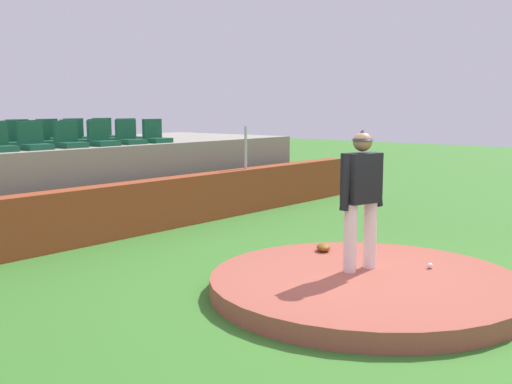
# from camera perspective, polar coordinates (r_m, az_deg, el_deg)

# --- Properties ---
(ground_plane) EXTENTS (60.00, 60.00, 0.00)m
(ground_plane) POSITION_cam_1_polar(r_m,az_deg,el_deg) (7.89, 10.09, -9.27)
(ground_plane) COLOR #397929
(pitchers_mound) EXTENTS (3.89, 3.89, 0.23)m
(pitchers_mound) POSITION_cam_1_polar(r_m,az_deg,el_deg) (7.86, 10.11, -8.48)
(pitchers_mound) COLOR #A34F3F
(pitchers_mound) RESTS_ON ground_plane
(pitcher) EXTENTS (0.74, 0.38, 1.80)m
(pitcher) POSITION_cam_1_polar(r_m,az_deg,el_deg) (7.92, 9.76, 0.22)
(pitcher) COLOR white
(pitcher) RESTS_ON pitchers_mound
(baseball) EXTENTS (0.07, 0.07, 0.07)m
(baseball) POSITION_cam_1_polar(r_m,az_deg,el_deg) (8.36, 15.85, -6.60)
(baseball) COLOR white
(baseball) RESTS_ON pitchers_mound
(fielding_glove) EXTENTS (0.36, 0.34, 0.11)m
(fielding_glove) POSITION_cam_1_polar(r_m,az_deg,el_deg) (9.05, 6.29, -5.13)
(fielding_glove) COLOR brown
(fielding_glove) RESTS_ON pitchers_mound
(brick_barrier) EXTENTS (14.40, 0.40, 0.96)m
(brick_barrier) POSITION_cam_1_polar(r_m,az_deg,el_deg) (11.12, -13.19, -1.79)
(brick_barrier) COLOR #9A4022
(brick_barrier) RESTS_ON ground_plane
(fence_post_right) EXTENTS (0.06, 0.06, 0.94)m
(fence_post_right) POSITION_cam_1_polar(r_m,az_deg,el_deg) (13.48, -0.96, 4.15)
(fence_post_right) COLOR silver
(fence_post_right) RESTS_ON brick_barrier
(bleacher_platform) EXTENTS (12.39, 4.12, 1.56)m
(bleacher_platform) POSITION_cam_1_polar(r_m,az_deg,el_deg) (13.39, -20.43, 0.83)
(bleacher_platform) COLOR gray
(bleacher_platform) RESTS_ON ground_plane
(stadium_chair_2) EXTENTS (0.48, 0.44, 0.50)m
(stadium_chair_2) POSITION_cam_1_polar(r_m,az_deg,el_deg) (11.65, -19.97, 4.49)
(stadium_chair_2) COLOR #175337
(stadium_chair_2) RESTS_ON bleacher_platform
(stadium_chair_3) EXTENTS (0.48, 0.44, 0.50)m
(stadium_chair_3) POSITION_cam_1_polar(r_m,az_deg,el_deg) (12.04, -16.98, 4.71)
(stadium_chair_3) COLOR #175337
(stadium_chair_3) RESTS_ON bleacher_platform
(stadium_chair_4) EXTENTS (0.48, 0.44, 0.50)m
(stadium_chair_4) POSITION_cam_1_polar(r_m,az_deg,el_deg) (12.40, -14.14, 4.91)
(stadium_chair_4) COLOR #175337
(stadium_chair_4) RESTS_ON bleacher_platform
(stadium_chair_5) EXTENTS (0.48, 0.44, 0.50)m
(stadium_chair_5) POSITION_cam_1_polar(r_m,az_deg,el_deg) (12.86, -11.70, 5.08)
(stadium_chair_5) COLOR #175337
(stadium_chair_5) RESTS_ON bleacher_platform
(stadium_chair_6) EXTENTS (0.48, 0.44, 0.50)m
(stadium_chair_6) POSITION_cam_1_polar(r_m,az_deg,el_deg) (13.28, -9.32, 5.22)
(stadium_chair_6) COLOR #175337
(stadium_chair_6) RESTS_ON bleacher_platform
(stadium_chair_9) EXTENTS (0.48, 0.44, 0.50)m
(stadium_chair_9) POSITION_cam_1_polar(r_m,az_deg,el_deg) (12.44, -21.97, 4.58)
(stadium_chair_9) COLOR #175337
(stadium_chair_9) RESTS_ON bleacher_platform
(stadium_chair_10) EXTENTS (0.48, 0.44, 0.50)m
(stadium_chair_10) POSITION_cam_1_polar(r_m,az_deg,el_deg) (12.77, -19.34, 4.78)
(stadium_chair_10) COLOR #175337
(stadium_chair_10) RESTS_ON bleacher_platform
(stadium_chair_11) EXTENTS (0.48, 0.44, 0.50)m
(stadium_chair_11) POSITION_cam_1_polar(r_m,az_deg,el_deg) (13.12, -16.52, 4.97)
(stadium_chair_11) COLOR #175337
(stadium_chair_11) RESTS_ON bleacher_platform
(stadium_chair_12) EXTENTS (0.48, 0.44, 0.50)m
(stadium_chair_12) POSITION_cam_1_polar(r_m,az_deg,el_deg) (13.50, -14.14, 5.13)
(stadium_chair_12) COLOR #175337
(stadium_chair_12) RESTS_ON bleacher_platform
(stadium_chair_13) EXTENTS (0.48, 0.44, 0.50)m
(stadium_chair_13) POSITION_cam_1_polar(r_m,az_deg,el_deg) (13.95, -11.71, 5.29)
(stadium_chair_13) COLOR #175337
(stadium_chair_13) RESTS_ON bleacher_platform
(stadium_chair_17) EXTENTS (0.48, 0.44, 0.50)m
(stadium_chair_17) POSITION_cam_1_polar(r_m,az_deg,el_deg) (13.54, -21.04, 4.85)
(stadium_chair_17) COLOR #175337
(stadium_chair_17) RESTS_ON bleacher_platform
(stadium_chair_18) EXTENTS (0.48, 0.44, 0.50)m
(stadium_chair_18) POSITION_cam_1_polar(r_m,az_deg,el_deg) (13.90, -18.59, 5.03)
(stadium_chair_18) COLOR #175337
(stadium_chair_18) RESTS_ON bleacher_platform
(stadium_chair_19) EXTENTS (0.48, 0.44, 0.50)m
(stadium_chair_19) POSITION_cam_1_polar(r_m,az_deg,el_deg) (14.26, -16.35, 5.19)
(stadium_chair_19) COLOR #175337
(stadium_chair_19) RESTS_ON bleacher_platform
(stadium_chair_20) EXTENTS (0.48, 0.44, 0.50)m
(stadium_chair_20) POSITION_cam_1_polar(r_m,az_deg,el_deg) (14.67, -13.85, 5.35)
(stadium_chair_20) COLOR #175337
(stadium_chair_20) RESTS_ON bleacher_platform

